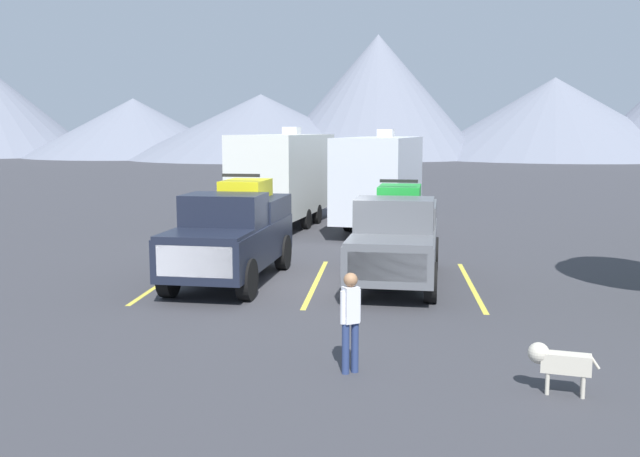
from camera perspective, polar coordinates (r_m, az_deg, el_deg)
ground_plane at (r=17.18m, az=-0.40°, el=-4.54°), size 240.00×240.00×0.00m
pickup_truck_a at (r=17.60m, az=-7.05°, el=-0.29°), size 2.42×5.38×2.61m
pickup_truck_b at (r=17.41m, az=6.16°, el=-0.56°), size 2.39×5.49×2.48m
lot_stripe_a at (r=18.19m, az=-12.22°, el=-4.01°), size 0.12×5.50×0.01m
lot_stripe_b at (r=17.43m, az=-0.32°, el=-4.35°), size 0.12×5.50×0.01m
lot_stripe_c at (r=17.46m, az=12.10°, el=-4.51°), size 0.12×5.50×0.01m
camper_trailer_a at (r=27.67m, az=-2.88°, el=4.43°), size 3.40×8.18×3.85m
camper_trailer_b at (r=26.83m, az=4.93°, el=4.20°), size 3.44×8.85×3.76m
person_a at (r=10.85m, az=2.47°, el=-7.05°), size 0.31×0.28×1.57m
dog at (r=10.68m, az=18.54°, el=-10.09°), size 0.96×0.43×0.72m
mountain_ridge at (r=98.57m, az=3.99°, el=9.36°), size 154.37×42.12×16.53m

